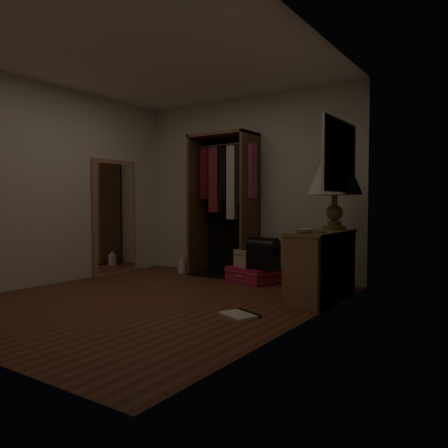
% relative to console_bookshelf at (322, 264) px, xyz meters
% --- Properties ---
extents(ground, '(4.00, 4.00, 0.00)m').
position_rel_console_bookshelf_xyz_m(ground, '(-1.54, -1.03, -0.40)').
color(ground, '#592D19').
rests_on(ground, ground).
extents(room_walls, '(3.52, 4.02, 2.60)m').
position_rel_console_bookshelf_xyz_m(room_walls, '(-1.46, -0.99, 1.10)').
color(room_walls, beige).
rests_on(room_walls, ground).
extents(console_bookshelf, '(0.42, 1.12, 0.75)m').
position_rel_console_bookshelf_xyz_m(console_bookshelf, '(0.00, 0.00, 0.00)').
color(console_bookshelf, '#916A46').
rests_on(console_bookshelf, ground).
extents(open_wardrobe, '(1.01, 0.50, 2.05)m').
position_rel_console_bookshelf_xyz_m(open_wardrobe, '(-1.75, 0.74, 0.82)').
color(open_wardrobe, brown).
rests_on(open_wardrobe, ground).
extents(floor_mirror, '(0.06, 0.80, 1.70)m').
position_rel_console_bookshelf_xyz_m(floor_mirror, '(-3.24, -0.03, 0.45)').
color(floor_mirror, '#AE7954').
rests_on(floor_mirror, ground).
extents(pink_suitcase, '(0.76, 0.64, 0.20)m').
position_rel_console_bookshelf_xyz_m(pink_suitcase, '(-1.16, 0.50, -0.30)').
color(pink_suitcase, '#C91849').
rests_on(pink_suitcase, ground).
extents(train_case, '(0.39, 0.34, 0.24)m').
position_rel_console_bookshelf_xyz_m(train_case, '(-1.28, 0.53, -0.08)').
color(train_case, '#BFB292').
rests_on(train_case, pink_suitcase).
extents(black_bag, '(0.39, 0.26, 0.42)m').
position_rel_console_bookshelf_xyz_m(black_bag, '(-0.97, 0.44, 0.02)').
color(black_bag, black).
rests_on(black_bag, pink_suitcase).
extents(table_lamp, '(0.75, 0.75, 0.78)m').
position_rel_console_bookshelf_xyz_m(table_lamp, '(0.00, 0.36, 0.92)').
color(table_lamp, '#4C572A').
rests_on(table_lamp, console_bookshelf).
extents(brass_tray, '(0.34, 0.34, 0.02)m').
position_rel_console_bookshelf_xyz_m(brass_tray, '(0.00, -0.28, 0.36)').
color(brass_tray, olive).
rests_on(brass_tray, console_bookshelf).
extents(ceramic_bowl, '(0.22, 0.22, 0.05)m').
position_rel_console_bookshelf_xyz_m(ceramic_bowl, '(-0.05, -0.40, 0.38)').
color(ceramic_bowl, '#ACCFAD').
rests_on(ceramic_bowl, console_bookshelf).
extents(white_jug, '(0.14, 0.14, 0.23)m').
position_rel_console_bookshelf_xyz_m(white_jug, '(-2.44, 0.57, -0.30)').
color(white_jug, white).
rests_on(white_jug, ground).
extents(floor_book, '(0.41, 0.37, 0.03)m').
position_rel_console_bookshelf_xyz_m(floor_book, '(-0.36, -1.10, -0.38)').
color(floor_book, beige).
rests_on(floor_book, ground).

